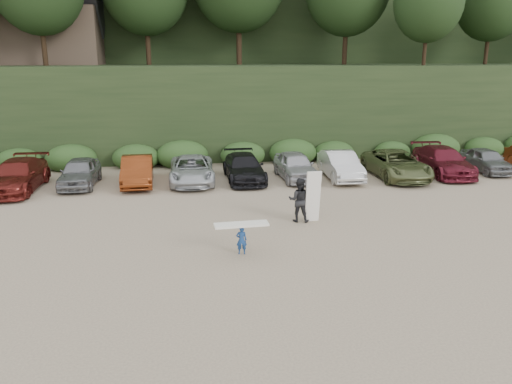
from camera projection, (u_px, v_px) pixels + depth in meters
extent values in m
plane|color=tan|center=(254.00, 250.00, 17.57)|extent=(120.00, 120.00, 0.00)
cube|color=black|center=(212.00, 106.00, 37.77)|extent=(80.00, 14.00, 6.00)
cube|color=black|center=(200.00, 43.00, 53.63)|extent=(90.00, 30.00, 16.00)
cube|color=#2B491E|center=(212.00, 156.00, 31.17)|extent=(46.20, 2.00, 1.20)
cube|color=brown|center=(46.00, 37.00, 36.65)|extent=(8.00, 6.00, 4.00)
imported|color=maroon|center=(17.00, 176.00, 25.17)|extent=(2.35, 5.41, 1.55)
imported|color=slate|center=(80.00, 172.00, 26.12)|extent=(1.83, 4.36, 1.47)
imported|color=maroon|center=(137.00, 171.00, 26.43)|extent=(1.76, 4.59, 1.49)
imported|color=#B6BABE|center=(192.00, 170.00, 26.87)|extent=(2.42, 5.10, 1.41)
imported|color=black|center=(244.00, 168.00, 27.31)|extent=(2.10, 4.94, 1.42)
imported|color=#B3B3B8|center=(295.00, 166.00, 27.59)|extent=(1.99, 4.51, 1.51)
imported|color=silver|center=(340.00, 165.00, 27.68)|extent=(1.72, 4.63, 1.51)
imported|color=#5C663B|center=(396.00, 164.00, 27.91)|extent=(2.51, 5.44, 1.51)
imported|color=maroon|center=(443.00, 161.00, 28.71)|extent=(2.49, 5.47, 1.55)
imported|color=slate|center=(486.00, 160.00, 29.38)|extent=(1.78, 4.12, 1.39)
imported|color=navy|center=(242.00, 240.00, 17.11)|extent=(0.39, 0.27, 1.01)
cube|color=white|center=(241.00, 224.00, 16.97)|extent=(1.88, 0.61, 0.07)
imported|color=black|center=(299.00, 200.00, 20.43)|extent=(1.05, 0.91, 1.83)
cube|color=white|center=(313.00, 197.00, 20.31)|extent=(0.62, 0.35, 2.16)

